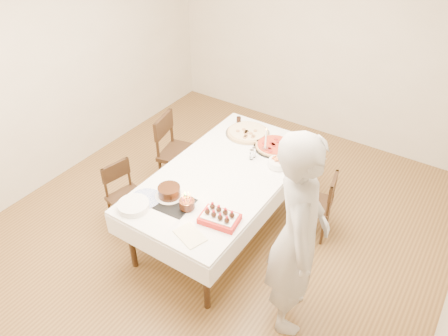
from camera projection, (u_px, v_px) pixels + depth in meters
The scene contains 22 objects.
floor at pixel (220, 229), 4.77m from camera, with size 5.00×5.00×0.00m, color brown.
wall_back at pixel (327, 40), 5.63m from camera, with size 4.50×0.04×2.70m, color beige.
wall_left at pixel (55, 66), 4.96m from camera, with size 0.04×5.00×2.70m, color beige.
dining_table at pixel (224, 201), 4.57m from camera, with size 1.14×2.14×0.75m, color white.
chair_right_savory at pixel (314, 204), 4.52m from camera, with size 0.39×0.39×0.77m, color black, non-canonical shape.
chair_left_savory at pixel (181, 154), 5.10m from camera, with size 0.48×0.48×0.94m, color black, non-canonical shape.
chair_left_dessert at pixel (128, 199), 4.59m from camera, with size 0.39×0.39×0.77m, color black, non-canonical shape.
person at pixel (298, 237), 3.37m from camera, with size 0.69×0.45×1.89m, color beige.
pizza_white at pixel (248, 132), 4.91m from camera, with size 0.50×0.50×0.04m, color beige.
pizza_pepperoni at pixel (275, 146), 4.69m from camera, with size 0.45×0.45×0.04m, color red.
red_placemat at pixel (281, 155), 4.59m from camera, with size 0.23×0.23×0.01m, color #B21E1E.
pasta_bowl at pixel (278, 163), 4.41m from camera, with size 0.21×0.21×0.07m, color white.
taper_candle at pixel (266, 140), 4.54m from camera, with size 0.07×0.07×0.31m, color white.
shaker_pair at pixel (251, 155), 4.50m from camera, with size 0.10×0.10×0.12m, color white, non-canonical shape.
cola_glass at pixel (239, 121), 5.06m from camera, with size 0.05×0.05×0.10m, color black.
layer_cake at pixel (169, 192), 4.02m from camera, with size 0.27×0.27×0.11m, color black.
cake_board at pixel (175, 204), 3.97m from camera, with size 0.30×0.30×0.01m, color black.
birthday_cake at pixel (187, 201), 3.87m from camera, with size 0.14×0.14×0.14m, color #35180E.
strawberry_box at pixel (220, 218), 3.76m from camera, with size 0.33×0.22×0.08m, color #A91913, non-canonical shape.
box_lid at pixel (190, 236), 3.65m from camera, with size 0.27×0.18×0.02m, color beige.
plate_stack at pixel (134, 206), 3.91m from camera, with size 0.28×0.28×0.06m, color white.
china_plate at pixel (145, 199), 4.02m from camera, with size 0.29×0.29×0.01m, color white.
Camera 1 is at (1.93, -2.83, 3.38)m, focal length 35.00 mm.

